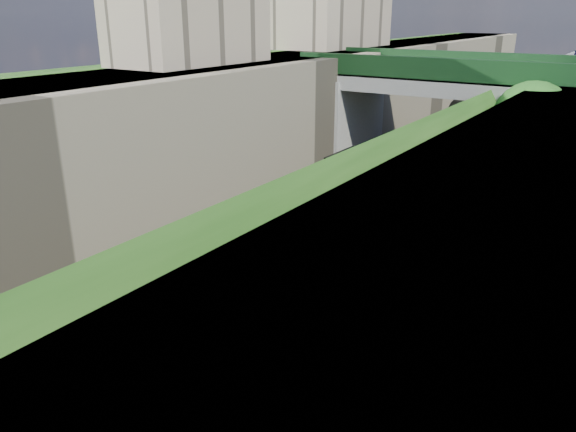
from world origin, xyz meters
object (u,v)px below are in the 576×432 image
Objects in this scene: tree at (534,124)px; tender at (408,187)px; locomotive at (333,228)px; road_bridge at (455,113)px.

tender is (-4.71, -2.85, -3.03)m from tree.
tender is (-0.00, 7.36, -0.27)m from locomotive.
tree is at bearing 31.14° from tender.
locomotive is 1.70× the size of tender.
locomotive is (0.26, -14.52, -2.18)m from road_bridge.
tree is 0.65× the size of locomotive.
locomotive is at bearing -90.00° from tender.
locomotive is 7.37m from tender.
road_bridge is at bearing 139.10° from tree.
tender is at bearing 90.00° from locomotive.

